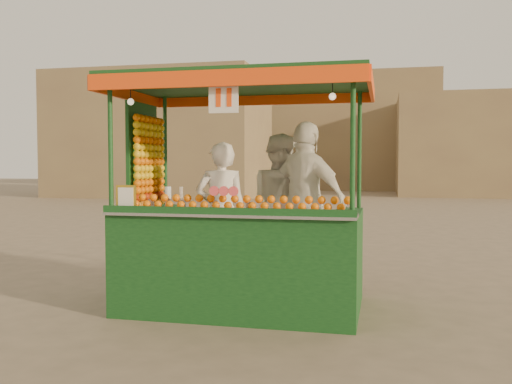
% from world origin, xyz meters
% --- Properties ---
extents(ground, '(90.00, 90.00, 0.00)m').
position_xyz_m(ground, '(0.00, 0.00, 0.00)').
color(ground, '#6A5D4C').
rests_on(ground, ground).
extents(building_left, '(10.00, 6.00, 6.00)m').
position_xyz_m(building_left, '(-9.00, 20.00, 3.00)').
color(building_left, olive).
rests_on(building_left, ground).
extents(building_right, '(9.00, 6.00, 5.00)m').
position_xyz_m(building_right, '(7.00, 24.00, 2.50)').
color(building_right, olive).
rests_on(building_right, ground).
extents(building_center, '(14.00, 7.00, 7.00)m').
position_xyz_m(building_center, '(-2.00, 30.00, 3.50)').
color(building_center, olive).
rests_on(building_center, ground).
extents(juice_cart, '(2.84, 1.84, 2.58)m').
position_xyz_m(juice_cart, '(0.21, -0.26, 0.84)').
color(juice_cart, '#0F3917').
rests_on(juice_cart, ground).
extents(vendor_left, '(0.67, 0.55, 1.58)m').
position_xyz_m(vendor_left, '(0.03, -0.18, 1.09)').
color(vendor_left, silver).
rests_on(vendor_left, ground).
extents(vendor_middle, '(1.04, 1.03, 1.69)m').
position_xyz_m(vendor_middle, '(0.62, 0.36, 1.15)').
color(vendor_middle, white).
rests_on(vendor_middle, ground).
extents(vendor_right, '(1.14, 0.92, 1.81)m').
position_xyz_m(vendor_right, '(0.97, 0.04, 1.21)').
color(vendor_right, white).
rests_on(vendor_right, ground).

